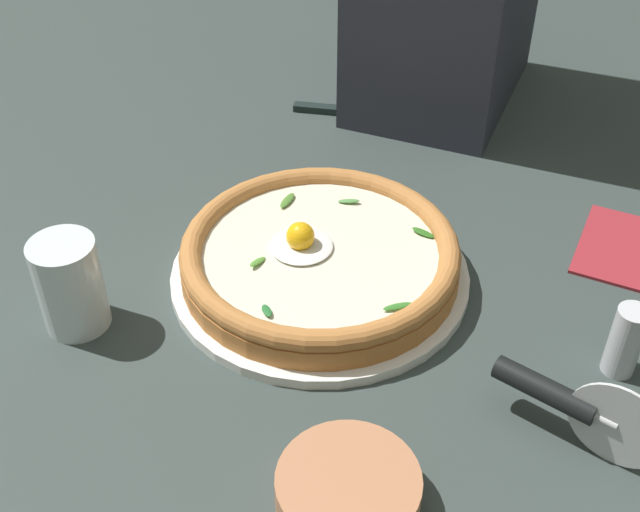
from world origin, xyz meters
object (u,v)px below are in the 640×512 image
(pizza_cutter, at_px, (570,402))
(pepper_shaker, at_px, (626,341))
(table_knife, at_px, (349,112))
(folded_napkin, at_px, (620,246))
(side_bowl, at_px, (348,491))
(drinking_glass, at_px, (71,290))
(pizza, at_px, (320,255))

(pizza_cutter, relative_size, pepper_shaker, 2.05)
(table_knife, xyz_separation_m, folded_napkin, (-0.42, 0.14, 0.00))
(pizza_cutter, distance_m, folded_napkin, 0.30)
(side_bowl, xyz_separation_m, pizza_cutter, (-0.14, -0.16, 0.03))
(pepper_shaker, bearing_deg, drinking_glass, 20.95)
(side_bowl, bearing_deg, drinking_glass, -10.67)
(side_bowl, xyz_separation_m, folded_napkin, (-0.13, -0.46, -0.01))
(pizza_cutter, distance_m, pepper_shaker, 0.11)
(drinking_glass, bearing_deg, pizza_cutter, -169.45)
(drinking_glass, bearing_deg, side_bowl, 169.33)
(side_bowl, bearing_deg, pizza, -57.44)
(drinking_glass, height_order, pepper_shaker, drinking_glass)
(folded_napkin, bearing_deg, side_bowl, 74.34)
(folded_napkin, bearing_deg, pizza_cutter, 91.96)
(table_knife, bearing_deg, side_bowl, 116.30)
(folded_napkin, distance_m, pepper_shaker, 0.20)
(pizza, xyz_separation_m, folded_napkin, (-0.28, -0.21, -0.03))
(drinking_glass, distance_m, folded_napkin, 0.62)
(side_bowl, distance_m, drinking_glass, 0.35)
(table_knife, height_order, drinking_glass, drinking_glass)
(pizza_cutter, bearing_deg, table_knife, -45.35)
(drinking_glass, xyz_separation_m, folded_napkin, (-0.47, -0.39, -0.04))
(pizza_cutter, xyz_separation_m, folded_napkin, (0.01, -0.30, -0.04))
(folded_napkin, bearing_deg, pepper_shaker, 101.04)
(side_bowl, height_order, table_knife, side_bowl)
(side_bowl, height_order, folded_napkin, side_bowl)
(drinking_glass, xyz_separation_m, pepper_shaker, (-0.51, -0.20, -0.01))
(table_knife, distance_m, drinking_glass, 0.53)
(side_bowl, relative_size, table_knife, 0.53)
(pepper_shaker, bearing_deg, table_knife, -35.75)
(pizza, relative_size, table_knife, 1.33)
(drinking_glass, bearing_deg, pizza, -136.56)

